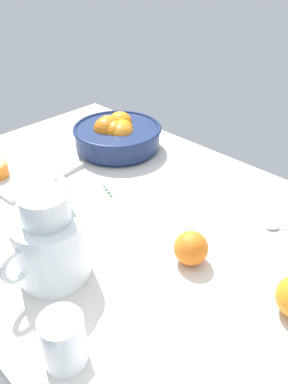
{
  "coord_description": "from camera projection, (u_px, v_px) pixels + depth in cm",
  "views": [
    {
      "loc": [
        52.72,
        -53.57,
        59.6
      ],
      "look_at": [
        -1.25,
        1.27,
        8.37
      ],
      "focal_mm": 36.62,
      "sensor_mm": 36.0,
      "label": 1
    }
  ],
  "objects": [
    {
      "name": "juice_pitcher",
      "position": [
        51.0,
        247.0,
        0.78
      ],
      "size": [
        14.95,
        19.38,
        20.3
      ],
      "color": "white",
      "rests_on": "ground_plane"
    },
    {
      "name": "fruit_bowl",
      "position": [
        117.0,
        135.0,
        1.27
      ],
      "size": [
        28.43,
        28.43,
        11.13
      ],
      "color": "navy",
      "rests_on": "ground_plane"
    },
    {
      "name": "herb_sprig_0",
      "position": [
        108.0,
        191.0,
        1.07
      ],
      "size": [
        8.31,
        3.14,
        0.93
      ],
      "color": "#397342",
      "rests_on": "ground_plane"
    },
    {
      "name": "ground_plane",
      "position": [
        144.0,
        229.0,
        0.96
      ],
      "size": [
        143.08,
        87.08,
        3.0
      ],
      "primitive_type": "cube",
      "color": "silver"
    },
    {
      "name": "loose_orange_1",
      "position": [
        191.0,
        248.0,
        0.83
      ],
      "size": [
        7.44,
        7.44,
        7.44
      ],
      "primitive_type": "sphere",
      "color": "orange",
      "rests_on": "ground_plane"
    },
    {
      "name": "cutting_board",
      "position": [
        16.0,
        164.0,
        1.19
      ],
      "size": [
        34.98,
        28.36,
        1.35
      ],
      "primitive_type": "cube",
      "rotation": [
        0.0,
        0.0,
        0.08
      ],
      "color": "beige",
      "rests_on": "ground_plane"
    },
    {
      "name": "spoon",
      "position": [
        288.0,
        228.0,
        0.94
      ],
      "size": [
        12.72,
        11.7,
        1.0
      ],
      "color": "silver",
      "rests_on": "ground_plane"
    },
    {
      "name": "juice_glass",
      "position": [
        64.0,
        342.0,
        0.63
      ],
      "size": [
        7.33,
        7.33,
        9.86
      ],
      "color": "white",
      "rests_on": "ground_plane"
    }
  ]
}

